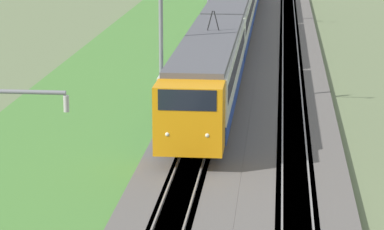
# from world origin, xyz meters

# --- Properties ---
(ballast_main) EXTENTS (240.00, 4.40, 0.30)m
(ballast_main) POSITION_xyz_m (50.00, 0.00, 0.15)
(ballast_main) COLOR #605B56
(ballast_main) RESTS_ON ground
(ballast_adjacent) EXTENTS (240.00, 4.40, 0.30)m
(ballast_adjacent) POSITION_xyz_m (50.00, -4.41, 0.15)
(ballast_adjacent) COLOR #605B56
(ballast_adjacent) RESTS_ON ground
(track_main) EXTENTS (240.00, 1.57, 0.45)m
(track_main) POSITION_xyz_m (50.00, 0.00, 0.16)
(track_main) COLOR #4C4238
(track_main) RESTS_ON ground
(track_adjacent) EXTENTS (240.00, 1.57, 0.45)m
(track_adjacent) POSITION_xyz_m (50.00, -4.41, 0.16)
(track_adjacent) COLOR #4C4238
(track_adjacent) RESTS_ON ground
(grass_verge) EXTENTS (240.00, 8.79, 0.12)m
(grass_verge) POSITION_xyz_m (50.00, 6.68, 0.06)
(grass_verge) COLOR #4C8438
(grass_verge) RESTS_ON ground
(passenger_train) EXTENTS (62.18, 2.99, 5.21)m
(passenger_train) POSITION_xyz_m (55.94, 0.00, 2.45)
(passenger_train) COLOR orange
(passenger_train) RESTS_ON ground
(catenary_mast_mid) EXTENTS (0.22, 2.56, 9.07)m
(catenary_mast_mid) POSITION_xyz_m (35.96, 2.49, 4.68)
(catenary_mast_mid) COLOR slate
(catenary_mast_mid) RESTS_ON ground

